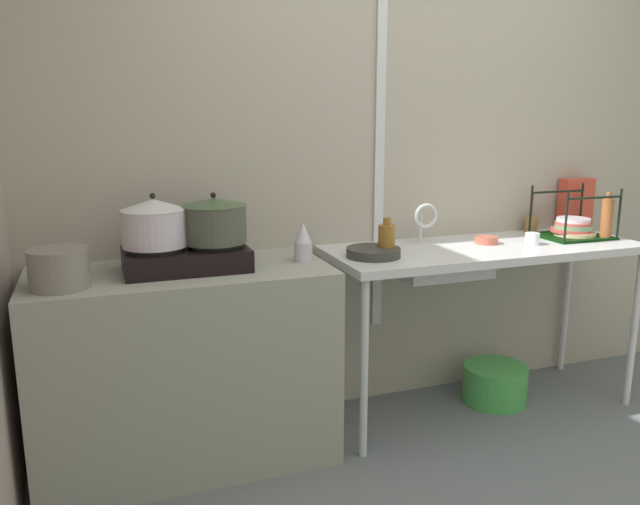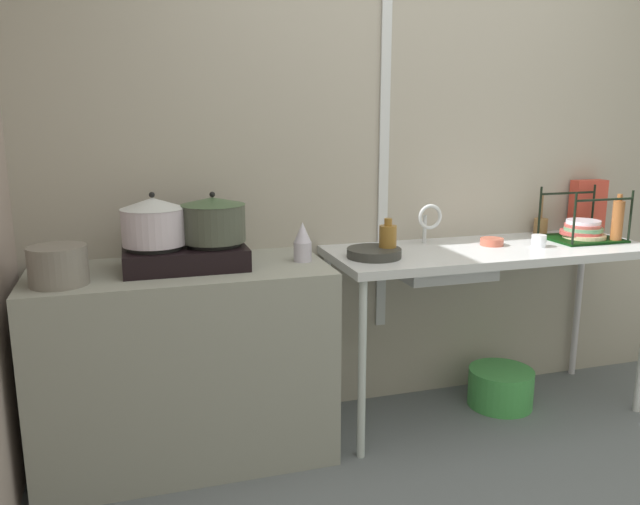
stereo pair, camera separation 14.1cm
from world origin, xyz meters
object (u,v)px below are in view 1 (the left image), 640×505
cereal_box (575,204)px  frying_pan (373,252)px  pot_on_left_burner (154,223)px  bucket_on_floor (495,384)px  cup_by_rack (532,239)px  pot_on_right_burner (214,220)px  stove (186,258)px  bottle_by_rack (607,218)px  dish_rack (573,228)px  faucet (425,218)px  small_bowl_on_drainboard (486,240)px  percolator (303,243)px  sink_basin (438,262)px  pot_beside_stove (59,269)px  utensil_jar (531,224)px  bottle_by_sink (387,239)px

cereal_box → frying_pan: bearing=-167.6°
pot_on_left_burner → bucket_on_floor: bearing=0.5°
cup_by_rack → pot_on_right_burner: bearing=177.7°
stove → bottle_by_rack: 2.16m
dish_rack → faucet: bearing=171.9°
small_bowl_on_drainboard → percolator: bearing=-176.6°
stove → cereal_box: cereal_box is taller
bottle_by_rack → cereal_box: 0.32m
sink_basin → cereal_box: 1.07m
frying_pan → cereal_box: (1.38, 0.28, 0.12)m
pot_beside_stove → bottle_by_rack: bottle_by_rack is taller
percolator → small_bowl_on_drainboard: (1.00, 0.06, -0.07)m
pot_on_right_burner → bottle_by_rack: 2.04m
stove → utensil_jar: utensil_jar is taller
pot_beside_stove → bottle_by_sink: (1.40, 0.09, -0.00)m
cup_by_rack → small_bowl_on_drainboard: cup_by_rack is taller
pot_on_right_burner → cup_by_rack: (1.59, -0.06, -0.18)m
pot_beside_stove → cereal_box: 2.74m
pot_on_left_burner → bottle_by_rack: (2.28, -0.08, -0.10)m
faucet → cereal_box: (1.02, 0.09, 0.01)m
stove → pot_on_left_burner: 0.20m
stove → percolator: size_ratio=2.91×
percolator → cup_by_rack: bearing=-2.1°
stove → pot_on_right_burner: 0.20m
faucet → bottle_by_sink: (-0.30, -0.18, -0.06)m
utensil_jar → bucket_on_floor: (-0.33, -0.22, -0.81)m
cereal_box → bucket_on_floor: size_ratio=0.85×
pot_on_right_burner → frying_pan: bearing=-3.3°
pot_on_right_burner → frying_pan: (0.72, -0.04, -0.18)m
percolator → utensil_jar: utensil_jar is taller
percolator → cup_by_rack: 1.20m
pot_on_left_burner → percolator: 0.65m
pot_on_left_burner → small_bowl_on_drainboard: size_ratio=2.30×
bucket_on_floor → sink_basin: bearing=-177.2°
cup_by_rack → bottle_by_sink: 0.80m
dish_rack → bottle_by_rack: bearing=-41.1°
dish_rack → pot_beside_stove: bearing=-176.5°
sink_basin → bottle_by_rack: size_ratio=1.79×
sink_basin → bottle_by_sink: bottle_by_sink is taller
stove → bottle_by_rack: (2.16, -0.08, 0.06)m
faucet → small_bowl_on_drainboard: bearing=-19.6°
faucet → bucket_on_floor: bearing=-18.4°
pot_on_right_burner → utensil_jar: bearing=7.4°
stove → bucket_on_floor: (1.60, 0.02, -0.82)m
sink_basin → bottle_by_rack: (0.95, -0.07, 0.17)m
cup_by_rack → pot_on_left_burner: bearing=178.0°
small_bowl_on_drainboard → bottle_by_rack: (0.65, -0.12, 0.09)m
pot_on_right_burner → cup_by_rack: pot_on_right_burner is taller
bucket_on_floor → percolator: bearing=-178.1°
pot_on_right_burner → dish_rack: bearing=0.8°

